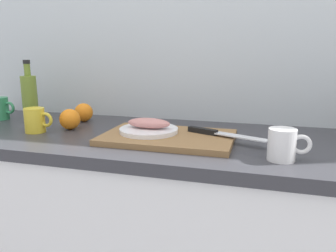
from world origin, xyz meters
TOP-DOWN VIEW (x-y plane):
  - back_wall at (0.00, 0.33)m, footprint 3.20×0.05m
  - kitchen_counter at (0.00, 0.00)m, footprint 2.00×0.60m
  - cutting_board at (-0.03, -0.05)m, footprint 0.45×0.29m
  - white_plate at (-0.11, -0.04)m, footprint 0.21×0.21m
  - fish_fillet at (-0.11, -0.04)m, footprint 0.16×0.07m
  - chef_knife at (0.13, -0.01)m, footprint 0.28×0.13m
  - olive_oil_bottle at (-0.68, 0.07)m, footprint 0.06×0.06m
  - coffee_mug_0 at (-0.55, -0.08)m, footprint 0.12×0.08m
  - coffee_mug_1 at (-0.85, 0.08)m, footprint 0.11×0.07m
  - coffee_mug_2 at (0.33, -0.17)m, footprint 0.12×0.08m
  - orange_1 at (-0.45, -0.00)m, footprint 0.08×0.08m
  - orange_3 at (-0.47, 0.15)m, footprint 0.08×0.08m

SIDE VIEW (x-z plane):
  - kitchen_counter at x=0.00m, z-range 0.00..0.90m
  - cutting_board at x=-0.03m, z-range 0.90..0.92m
  - white_plate at x=-0.11m, z-range 0.92..0.93m
  - chef_knife at x=0.13m, z-range 0.92..0.94m
  - orange_3 at x=-0.47m, z-range 0.90..0.98m
  - orange_1 at x=-0.45m, z-range 0.90..0.98m
  - coffee_mug_2 at x=0.33m, z-range 0.90..0.99m
  - coffee_mug_0 at x=-0.55m, z-range 0.90..0.99m
  - coffee_mug_1 at x=-0.85m, z-range 0.90..1.00m
  - fish_fillet at x=-0.11m, z-range 0.94..0.97m
  - olive_oil_bottle at x=-0.68m, z-range 0.87..1.14m
  - back_wall at x=0.00m, z-range 0.00..2.50m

